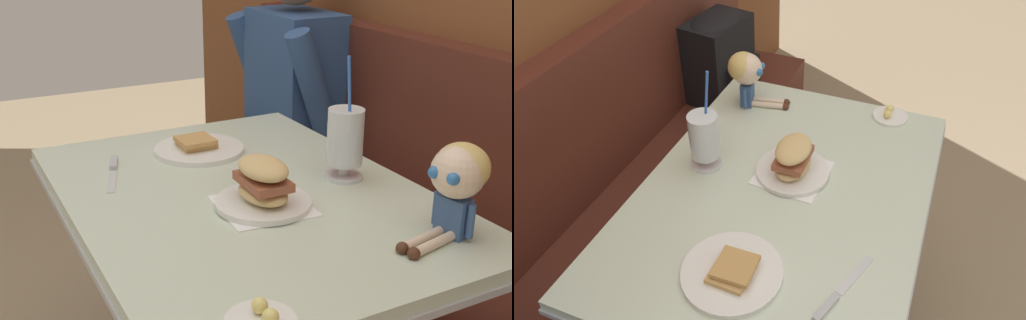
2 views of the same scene
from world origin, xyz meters
TOP-DOWN VIEW (x-y plane):
  - booth_bench at (0.00, 0.81)m, footprint 2.60×0.48m
  - diner_table at (0.00, 0.18)m, footprint 1.11×0.81m
  - toast_plate at (-0.32, 0.19)m, footprint 0.25×0.25m
  - milkshake_glass at (0.03, 0.44)m, footprint 0.10×0.10m
  - sandwich_plate at (0.09, 0.18)m, footprint 0.22×0.22m
  - butter_saucer at (0.49, -0.03)m, footprint 0.12×0.12m
  - butter_knife at (-0.29, -0.06)m, footprint 0.23×0.09m
  - seated_doll at (0.39, 0.46)m, footprint 0.13×0.23m
  - diner_patron at (-0.82, 0.76)m, footprint 0.55×0.48m

SIDE VIEW (x-z plane):
  - booth_bench at x=0.00m, z-range -0.17..0.83m
  - diner_table at x=0.00m, z-range 0.17..0.91m
  - diner_patron at x=-0.82m, z-range 0.34..1.15m
  - butter_knife at x=-0.29m, z-range 0.74..0.75m
  - butter_saucer at x=0.49m, z-range 0.73..0.77m
  - toast_plate at x=-0.32m, z-range 0.73..0.77m
  - sandwich_plate at x=0.09m, z-range 0.73..0.84m
  - milkshake_glass at x=0.03m, z-range 0.68..1.00m
  - seated_doll at x=0.39m, z-range 0.77..0.97m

